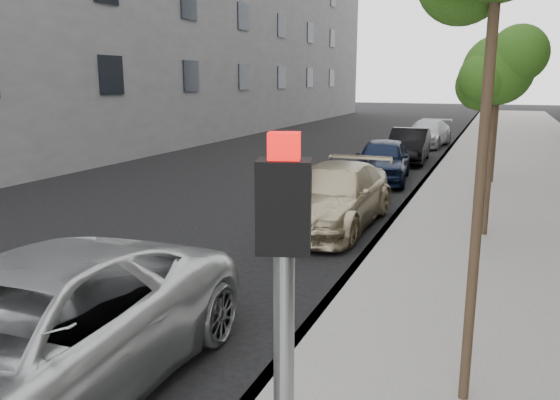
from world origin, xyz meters
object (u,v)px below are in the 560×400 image
Objects in this scene: sedan_black at (409,145)px; sedan_rear at (427,133)px; tree_mid at (500,70)px; suv at (333,196)px; minivan at (22,341)px; sedan_blue at (383,160)px; tree_far at (503,57)px; signal_pole at (284,361)px.

sedan_black is 0.91× the size of sedan_rear.
tree_mid is 11.74m from sedan_black.
suv is 1.16× the size of sedan_black.
tree_mid reaches higher than sedan_black.
suv is 16.83m from sedan_rear.
minivan is at bearing -94.14° from suv.
sedan_blue is at bearing -84.84° from sedan_rear.
minivan is (-4.14, -14.66, -3.22)m from tree_far.
minivan is at bearing -98.92° from sedan_blue.
signal_pole is (-0.76, -9.62, -1.51)m from tree_mid.
tree_far is 16.26m from signal_pole.
sedan_rear is at bearing 78.83° from signal_pole.
signal_pole is (-0.76, -16.12, -1.99)m from tree_far.
tree_mid reaches higher than minivan.
suv is at bearing -117.06° from tree_far.
tree_mid is 6.52m from tree_far.
signal_pole is at bearing -73.51° from suv.
tree_far is 8.01m from suv.
suv is 1.16× the size of sedan_blue.
signal_pole is at bearing -92.71° from tree_far.
sedan_black is at bearing -84.21° from sedan_rear.
minivan is at bearing 139.87° from signal_pole.
minivan is at bearing -94.99° from sedan_black.
tree_mid is at bearing -73.02° from sedan_rear.
tree_mid is 1.43× the size of signal_pole.
minivan is (-4.14, -8.16, -2.74)m from tree_mid.
sedan_rear is at bearing 83.21° from sedan_blue.
suv is at bearing -92.56° from sedan_black.
sedan_blue is 4.76m from sedan_black.
minivan reaches higher than suv.
tree_mid is at bearing 61.78° from minivan.
sedan_rear is (0.81, 24.98, -0.10)m from minivan.
sedan_blue reaches higher than suv.
minivan is 19.08m from sedan_black.
sedan_rear is (0.12, 10.67, -0.05)m from sedan_blue.
tree_far is 11.34m from sedan_rear.
tree_far is at bearing -55.46° from sedan_black.
tree_mid is 0.77× the size of minivan.
sedan_rear is (-3.33, 10.32, -3.32)m from tree_far.
tree_far is 4.76m from sedan_blue.
sedan_black is at bearing 82.41° from sedan_blue.
sedan_black is at bearing 91.55° from suv.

